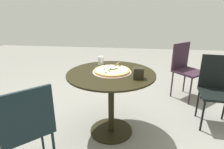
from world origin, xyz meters
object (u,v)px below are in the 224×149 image
at_px(patio_table, 111,89).
at_px(patio_chair_corner, 185,67).
at_px(patio_chair_near, 26,126).
at_px(napkin_dispenser, 138,73).
at_px(patio_chair_far, 217,86).
at_px(pizza_on_tray, 112,71).
at_px(pizza_server, 115,66).
at_px(drinking_cup, 101,61).

relative_size(patio_table, patio_chair_corner, 1.09).
bearing_deg(patio_chair_corner, patio_chair_near, -42.35).
bearing_deg(napkin_dispenser, patio_chair_far, -156.01).
bearing_deg(patio_table, napkin_dispenser, 64.36).
xyz_separation_m(pizza_on_tray, patio_chair_corner, (-1.08, 1.06, -0.24)).
height_order(pizza_on_tray, napkin_dispenser, napkin_dispenser).
bearing_deg(patio_table, patio_chair_corner, 136.23).
height_order(pizza_server, patio_chair_far, patio_chair_far).
relative_size(pizza_on_tray, patio_chair_corner, 0.48).
height_order(pizza_server, drinking_cup, drinking_cup).
relative_size(patio_table, napkin_dispenser, 8.69).
bearing_deg(patio_chair_near, drinking_cup, 156.43).
bearing_deg(patio_chair_corner, pizza_server, -45.71).
height_order(patio_table, patio_chair_corner, patio_chair_corner).
xyz_separation_m(napkin_dispenser, patio_chair_corner, (-1.25, 0.77, -0.28)).
xyz_separation_m(napkin_dispenser, patio_chair_far, (-0.50, 0.98, -0.30)).
distance_m(pizza_server, patio_chair_near, 1.08).
xyz_separation_m(patio_table, drinking_cup, (-0.28, -0.17, 0.24)).
height_order(pizza_server, patio_chair_corner, patio_chair_corner).
bearing_deg(napkin_dispenser, patio_chair_corner, -125.15).
xyz_separation_m(pizza_server, patio_chair_corner, (-1.00, 1.03, -0.28)).
bearing_deg(patio_chair_corner, drinking_cup, -56.10).
bearing_deg(patio_chair_far, pizza_on_tray, -75.06).
distance_m(drinking_cup, patio_chair_far, 1.46).
bearing_deg(pizza_on_tray, patio_chair_corner, 135.61).
xyz_separation_m(pizza_on_tray, patio_chair_far, (-0.34, 1.26, -0.26)).
height_order(patio_table, patio_chair_near, patio_chair_near).
bearing_deg(drinking_cup, patio_chair_corner, 123.90).
distance_m(pizza_server, drinking_cup, 0.27).
bearing_deg(patio_chair_far, pizza_server, -78.04).
height_order(napkin_dispenser, patio_chair_corner, patio_chair_corner).
distance_m(patio_chair_near, patio_chair_corner, 2.47).
bearing_deg(patio_table, drinking_cup, -149.79).
bearing_deg(patio_chair_far, patio_table, -73.87).
relative_size(patio_chair_near, patio_chair_corner, 0.98).
relative_size(drinking_cup, patio_chair_far, 0.12).
height_order(napkin_dispenser, patio_chair_near, patio_chair_near).
xyz_separation_m(pizza_on_tray, pizza_server, (-0.08, 0.03, 0.04)).
bearing_deg(patio_chair_corner, patio_chair_far, 15.20).
relative_size(drinking_cup, patio_chair_near, 0.12).
xyz_separation_m(patio_chair_far, patio_chair_corner, (-0.74, -0.20, 0.02)).
bearing_deg(patio_chair_far, patio_chair_corner, -164.80).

